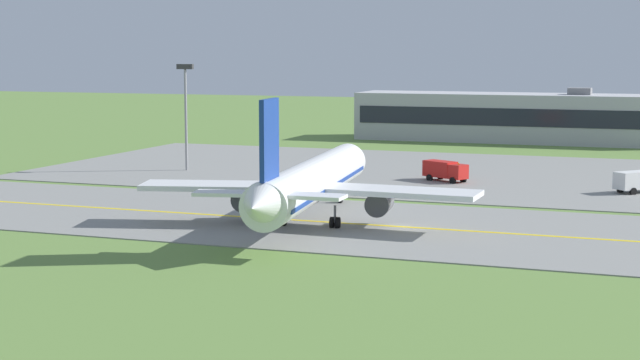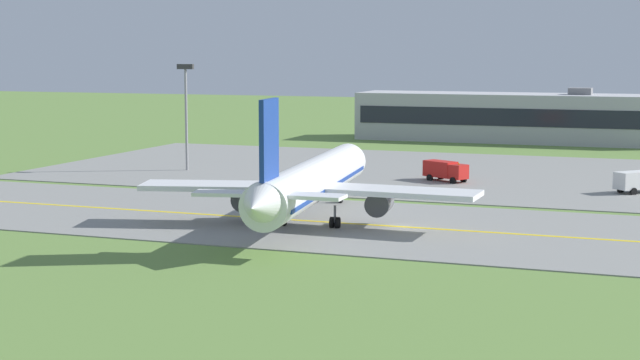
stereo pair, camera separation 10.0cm
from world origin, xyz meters
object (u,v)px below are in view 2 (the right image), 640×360
(service_truck_catering, at_px, (639,180))
(apron_light_mast, at_px, (186,103))
(airplane_lead, at_px, (312,182))
(service_truck_baggage, at_px, (445,170))

(service_truck_catering, height_order, apron_light_mast, apron_light_mast)
(airplane_lead, distance_m, service_truck_catering, 43.25)
(airplane_lead, bearing_deg, service_truck_baggage, 81.79)
(service_truck_catering, bearing_deg, service_truck_baggage, 174.37)
(airplane_lead, bearing_deg, apron_light_mast, 132.53)
(airplane_lead, height_order, apron_light_mast, apron_light_mast)
(service_truck_baggage, relative_size, service_truck_catering, 1.10)
(service_truck_baggage, height_order, apron_light_mast, apron_light_mast)
(airplane_lead, xyz_separation_m, service_truck_baggage, (5.02, 34.80, -2.60))
(service_truck_baggage, distance_m, service_truck_catering, 23.52)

